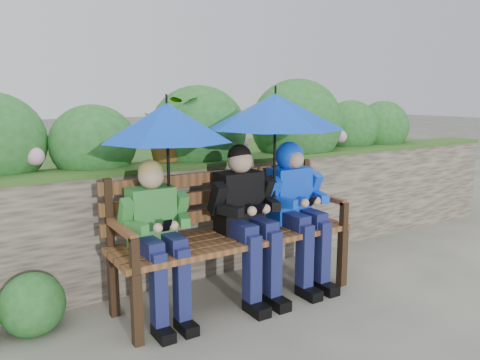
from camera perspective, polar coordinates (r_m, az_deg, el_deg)
ground at (r=3.89m, az=0.81°, el=-14.13°), size 60.00×60.00×0.00m
garden_backdrop at (r=5.07m, az=-9.10°, el=-1.28°), size 8.00×2.83×1.81m
park_bench at (r=3.73m, az=-1.20°, el=-5.60°), size 1.95×0.57×1.03m
boy_left at (r=3.35m, az=-10.06°, el=-6.20°), size 0.48×0.56×1.17m
boy_middle at (r=3.67m, az=0.76°, el=-4.12°), size 0.53×0.62×1.23m
boy_right at (r=3.97m, az=6.87°, el=-2.47°), size 0.52×0.63×1.22m
umbrella_left at (r=3.33m, az=-8.88°, el=6.97°), size 0.94×0.94×0.87m
umbrella_right at (r=3.71m, az=4.31°, el=8.35°), size 1.08×1.08×0.91m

